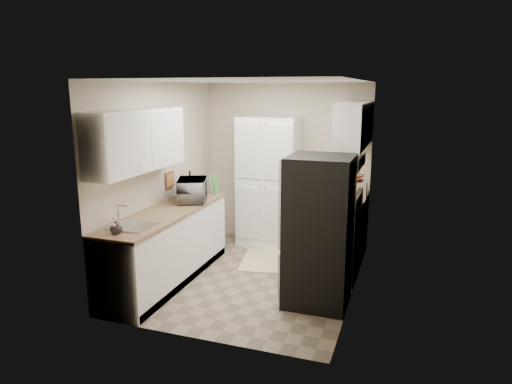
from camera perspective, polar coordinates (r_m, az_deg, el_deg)
ground at (r=6.07m, az=-0.45°, el=-10.58°), size 3.20×3.20×0.00m
room_shell at (r=5.63m, az=-0.69°, el=4.80°), size 2.64×3.24×2.52m
pantry_cabinet at (r=7.03m, az=1.57°, el=1.21°), size 0.90×0.55×2.00m
base_cabinet_left at (r=5.94m, az=-10.98°, el=-6.81°), size 0.60×2.30×0.88m
countertop_left at (r=5.81m, az=-11.17°, el=-2.52°), size 0.63×2.33×0.04m
base_cabinet_right at (r=6.80m, az=10.86°, el=-4.30°), size 0.60×0.80×0.88m
countertop_right at (r=6.68m, az=11.03°, el=-0.52°), size 0.63×0.83×0.04m
electric_range at (r=6.03m, az=9.61°, el=-6.07°), size 0.71×0.78×1.13m
refrigerator at (r=5.17m, az=7.89°, el=-4.87°), size 0.70×0.72×1.70m
microwave at (r=6.22m, az=-7.96°, el=0.23°), size 0.55×0.65×0.30m
wine_bottle at (r=6.65m, az=-8.24°, el=1.08°), size 0.08×0.08×0.31m
flower_vase at (r=5.01m, az=-17.10°, el=-4.24°), size 0.17×0.17×0.14m
cutting_board at (r=6.64m, az=-5.12°, el=1.04°), size 0.06×0.23×0.29m
toaster_oven at (r=6.62m, az=11.91°, el=0.51°), size 0.44×0.48×0.23m
fruit_basket at (r=6.58m, az=12.13°, el=1.97°), size 0.36×0.36×0.12m
kitchen_mat at (r=6.61m, az=0.78°, el=-8.52°), size 0.71×0.98×0.01m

